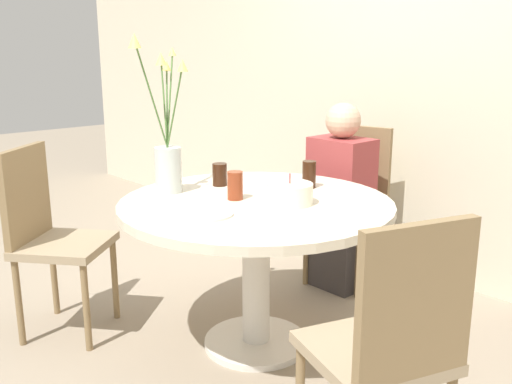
{
  "coord_description": "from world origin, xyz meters",
  "views": [
    {
      "loc": [
        1.83,
        -1.69,
        1.39
      ],
      "look_at": [
        0.0,
        0.0,
        0.76
      ],
      "focal_mm": 40.0,
      "sensor_mm": 36.0,
      "label": 1
    }
  ],
  "objects_px": {
    "person_woman": "(340,203)",
    "drink_glass_0": "(235,186)",
    "drink_glass_2": "(309,174)",
    "chair_near_front": "(390,341)",
    "chair_far_back": "(49,229)",
    "side_plate": "(207,214)",
    "chair_right_flank": "(352,194)",
    "drink_glass_1": "(220,175)",
    "flower_vase": "(167,150)",
    "birthday_cake": "(290,194)"
  },
  "relations": [
    {
      "from": "drink_glass_1",
      "to": "drink_glass_0",
      "type": "bearing_deg",
      "value": -24.82
    },
    {
      "from": "flower_vase",
      "to": "chair_near_front",
      "type": "bearing_deg",
      "value": -5.77
    },
    {
      "from": "birthday_cake",
      "to": "drink_glass_1",
      "type": "xyz_separation_m",
      "value": [
        -0.48,
        -0.01,
        0.01
      ]
    },
    {
      "from": "chair_right_flank",
      "to": "chair_near_front",
      "type": "height_order",
      "value": "same"
    },
    {
      "from": "chair_near_front",
      "to": "side_plate",
      "type": "bearing_deg",
      "value": -72.73
    },
    {
      "from": "chair_right_flank",
      "to": "person_woman",
      "type": "height_order",
      "value": "person_woman"
    },
    {
      "from": "drink_glass_1",
      "to": "person_woman",
      "type": "relative_size",
      "value": 0.1
    },
    {
      "from": "drink_glass_2",
      "to": "person_woman",
      "type": "relative_size",
      "value": 0.12
    },
    {
      "from": "chair_near_front",
      "to": "chair_far_back",
      "type": "bearing_deg",
      "value": -61.0
    },
    {
      "from": "drink_glass_1",
      "to": "flower_vase",
      "type": "bearing_deg",
      "value": -103.99
    },
    {
      "from": "drink_glass_0",
      "to": "chair_right_flank",
      "type": "bearing_deg",
      "value": 97.95
    },
    {
      "from": "chair_right_flank",
      "to": "chair_far_back",
      "type": "height_order",
      "value": "same"
    },
    {
      "from": "chair_near_front",
      "to": "drink_glass_2",
      "type": "relative_size",
      "value": 7.0
    },
    {
      "from": "chair_right_flank",
      "to": "flower_vase",
      "type": "relative_size",
      "value": 1.28
    },
    {
      "from": "drink_glass_1",
      "to": "chair_right_flank",
      "type": "bearing_deg",
      "value": 83.2
    },
    {
      "from": "chair_near_front",
      "to": "birthday_cake",
      "type": "height_order",
      "value": "chair_near_front"
    },
    {
      "from": "drink_glass_0",
      "to": "drink_glass_1",
      "type": "height_order",
      "value": "drink_glass_0"
    },
    {
      "from": "chair_near_front",
      "to": "drink_glass_1",
      "type": "xyz_separation_m",
      "value": [
        -1.3,
        0.4,
        0.24
      ]
    },
    {
      "from": "chair_near_front",
      "to": "drink_glass_0",
      "type": "relative_size",
      "value": 7.23
    },
    {
      "from": "drink_glass_2",
      "to": "drink_glass_0",
      "type": "bearing_deg",
      "value": -100.21
    },
    {
      "from": "chair_right_flank",
      "to": "drink_glass_0",
      "type": "height_order",
      "value": "chair_right_flank"
    },
    {
      "from": "drink_glass_2",
      "to": "drink_glass_1",
      "type": "bearing_deg",
      "value": -138.4
    },
    {
      "from": "chair_far_back",
      "to": "drink_glass_0",
      "type": "relative_size",
      "value": 7.23
    },
    {
      "from": "chair_right_flank",
      "to": "drink_glass_2",
      "type": "distance_m",
      "value": 0.72
    },
    {
      "from": "side_plate",
      "to": "drink_glass_1",
      "type": "xyz_separation_m",
      "value": [
        -0.37,
        0.37,
        0.05
      ]
    },
    {
      "from": "chair_right_flank",
      "to": "drink_glass_0",
      "type": "relative_size",
      "value": 7.23
    },
    {
      "from": "flower_vase",
      "to": "drink_glass_1",
      "type": "distance_m",
      "value": 0.31
    },
    {
      "from": "side_plate",
      "to": "drink_glass_2",
      "type": "xyz_separation_m",
      "value": [
        -0.04,
        0.67,
        0.06
      ]
    },
    {
      "from": "flower_vase",
      "to": "drink_glass_2",
      "type": "height_order",
      "value": "flower_vase"
    },
    {
      "from": "side_plate",
      "to": "drink_glass_2",
      "type": "relative_size",
      "value": 1.62
    },
    {
      "from": "drink_glass_0",
      "to": "drink_glass_1",
      "type": "relative_size",
      "value": 1.15
    },
    {
      "from": "chair_near_front",
      "to": "drink_glass_2",
      "type": "height_order",
      "value": "chair_near_front"
    },
    {
      "from": "drink_glass_0",
      "to": "drink_glass_1",
      "type": "xyz_separation_m",
      "value": [
        -0.26,
        0.12,
        -0.01
      ]
    },
    {
      "from": "chair_right_flank",
      "to": "chair_near_front",
      "type": "relative_size",
      "value": 1.0
    },
    {
      "from": "chair_far_back",
      "to": "side_plate",
      "type": "distance_m",
      "value": 0.92
    },
    {
      "from": "person_woman",
      "to": "drink_glass_0",
      "type": "bearing_deg",
      "value": -82.91
    },
    {
      "from": "chair_right_flank",
      "to": "chair_far_back",
      "type": "xyz_separation_m",
      "value": [
        -0.57,
        -1.64,
        0.0
      ]
    },
    {
      "from": "chair_near_front",
      "to": "flower_vase",
      "type": "xyz_separation_m",
      "value": [
        -1.37,
        0.14,
        0.39
      ]
    },
    {
      "from": "side_plate",
      "to": "drink_glass_2",
      "type": "distance_m",
      "value": 0.67
    },
    {
      "from": "side_plate",
      "to": "person_woman",
      "type": "xyz_separation_m",
      "value": [
        -0.23,
        1.15,
        -0.21
      ]
    },
    {
      "from": "drink_glass_0",
      "to": "drink_glass_2",
      "type": "distance_m",
      "value": 0.42
    },
    {
      "from": "chair_near_front",
      "to": "drink_glass_0",
      "type": "distance_m",
      "value": 1.11
    },
    {
      "from": "chair_far_back",
      "to": "drink_glass_1",
      "type": "xyz_separation_m",
      "value": [
        0.46,
        0.7,
        0.24
      ]
    },
    {
      "from": "side_plate",
      "to": "birthday_cake",
      "type": "bearing_deg",
      "value": 74.25
    },
    {
      "from": "chair_far_back",
      "to": "chair_near_front",
      "type": "xyz_separation_m",
      "value": [
        1.76,
        0.3,
        0.0
      ]
    },
    {
      "from": "chair_near_front",
      "to": "drink_glass_0",
      "type": "xyz_separation_m",
      "value": [
        -1.05,
        0.28,
        0.25
      ]
    },
    {
      "from": "chair_right_flank",
      "to": "side_plate",
      "type": "xyz_separation_m",
      "value": [
        0.26,
        -1.3,
        0.19
      ]
    },
    {
      "from": "chair_right_flank",
      "to": "flower_vase",
      "type": "xyz_separation_m",
      "value": [
        -0.18,
        -1.2,
        0.39
      ]
    },
    {
      "from": "chair_near_front",
      "to": "drink_glass_1",
      "type": "distance_m",
      "value": 1.39
    },
    {
      "from": "birthday_cake",
      "to": "drink_glass_2",
      "type": "height_order",
      "value": "birthday_cake"
    }
  ]
}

